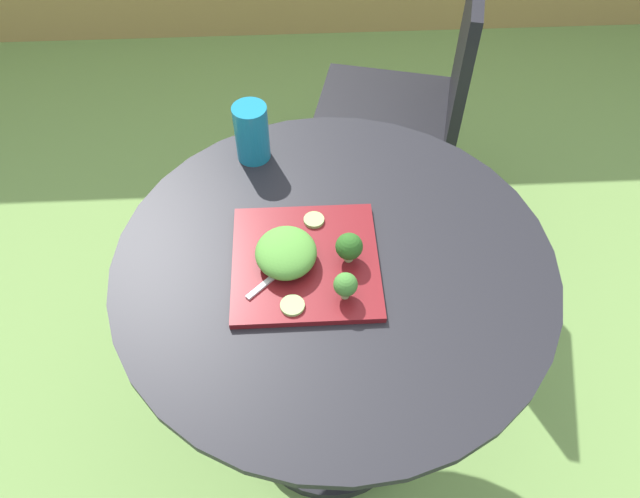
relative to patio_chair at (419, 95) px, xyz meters
name	(u,v)px	position (x,y,z in m)	size (l,w,h in m)	color
ground_plane	(330,421)	(-0.31, -0.79, -0.53)	(12.00, 12.00, 0.00)	#70994C
patio_table	(332,337)	(-0.31, -0.79, -0.06)	(0.86, 0.86, 0.75)	black
patio_chair	(419,95)	(0.00, 0.00, 0.00)	(0.53, 0.53, 0.90)	black
salad_plate	(305,262)	(-0.37, -0.80, 0.23)	(0.28, 0.28, 0.01)	maroon
drinking_glass	(252,135)	(-0.47, -0.49, 0.28)	(0.07, 0.07, 0.13)	teal
fork	(284,268)	(-0.41, -0.82, 0.24)	(0.12, 0.12, 0.00)	silver
lettuce_mound	(286,253)	(-0.40, -0.80, 0.26)	(0.11, 0.12, 0.05)	#519338
broccoli_floret_0	(346,285)	(-0.30, -0.89, 0.27)	(0.04, 0.04, 0.06)	#99B770
broccoli_floret_1	(349,247)	(-0.29, -0.80, 0.27)	(0.05, 0.05, 0.06)	#99B770
cucumber_slice_0	(314,220)	(-0.35, -0.70, 0.24)	(0.04, 0.04, 0.01)	#8EB766
cucumber_slice_1	(292,306)	(-0.39, -0.90, 0.24)	(0.04, 0.04, 0.01)	#8EB766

